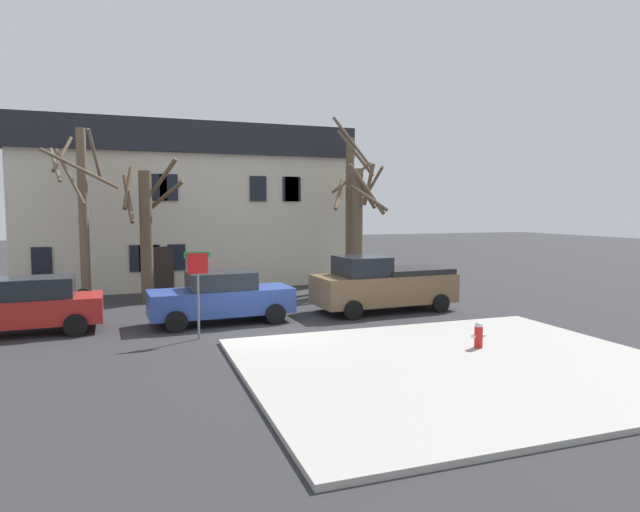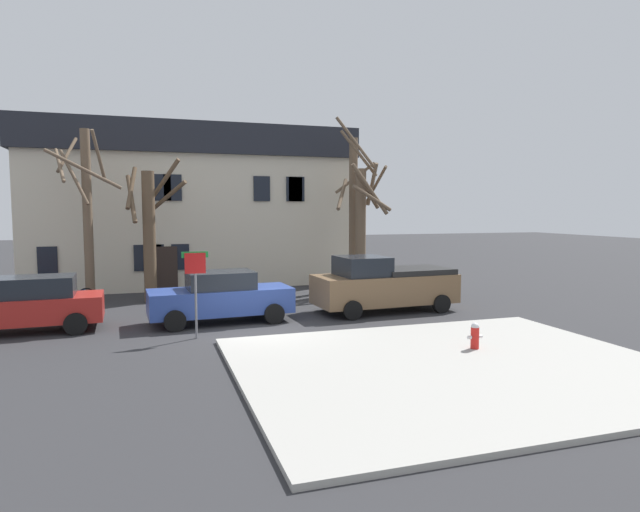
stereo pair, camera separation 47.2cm
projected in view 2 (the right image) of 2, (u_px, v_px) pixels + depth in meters
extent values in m
plane|color=#2D2D30|center=(259.00, 333.00, 16.39)|extent=(120.00, 120.00, 0.00)
cube|color=#A8A59E|center=(455.00, 366.00, 12.71)|extent=(10.26, 8.50, 0.12)
cube|color=beige|center=(191.00, 221.00, 29.11)|extent=(15.44, 8.72, 6.40)
cube|color=#23262D|center=(190.00, 147.00, 28.77)|extent=(15.94, 9.22, 1.48)
cube|color=#2D231E|center=(165.00, 269.00, 24.64)|extent=(1.10, 0.12, 2.10)
cube|color=black|center=(47.00, 260.00, 23.11)|extent=(0.80, 0.08, 1.20)
cube|color=black|center=(143.00, 258.00, 24.31)|extent=(0.80, 0.08, 1.20)
cube|color=black|center=(153.00, 258.00, 24.44)|extent=(0.80, 0.08, 1.20)
cube|color=black|center=(155.00, 258.00, 24.47)|extent=(0.80, 0.08, 1.20)
cube|color=black|center=(180.00, 257.00, 24.81)|extent=(0.80, 0.08, 1.20)
cube|color=black|center=(162.00, 187.00, 24.31)|extent=(0.80, 0.08, 1.20)
cube|color=black|center=(173.00, 188.00, 24.46)|extent=(0.80, 0.08, 1.20)
cube|color=black|center=(262.00, 189.00, 25.72)|extent=(0.80, 0.08, 1.20)
cube|color=black|center=(294.00, 189.00, 26.21)|extent=(0.80, 0.08, 1.20)
cube|color=black|center=(296.00, 189.00, 26.25)|extent=(0.80, 0.08, 1.20)
cylinder|color=brown|center=(88.00, 216.00, 21.71)|extent=(0.38, 0.38, 7.03)
cylinder|color=brown|center=(99.00, 156.00, 21.49)|extent=(0.51, 1.17, 2.00)
cylinder|color=brown|center=(74.00, 177.00, 20.98)|extent=(1.19, 0.96, 2.20)
cylinder|color=brown|center=(84.00, 169.00, 20.32)|extent=(2.71, 0.24, 1.50)
cylinder|color=brown|center=(60.00, 165.00, 21.02)|extent=(0.64, 1.96, 1.49)
cylinder|color=brown|center=(67.00, 155.00, 21.54)|extent=(0.70, 1.55, 1.57)
cylinder|color=brown|center=(149.00, 237.00, 21.82)|extent=(0.50, 0.50, 5.35)
cylinder|color=brown|center=(166.00, 198.00, 22.62)|extent=(1.71, 1.65, 1.46)
cylinder|color=brown|center=(131.00, 199.00, 21.37)|extent=(0.45, 1.46, 1.97)
cylinder|color=brown|center=(131.00, 188.00, 21.59)|extent=(0.49, 1.46, 1.80)
cylinder|color=brown|center=(162.00, 184.00, 22.44)|extent=(1.56, 1.34, 2.09)
cylinder|color=brown|center=(353.00, 214.00, 25.43)|extent=(0.40, 0.40, 7.16)
cylinder|color=brown|center=(375.00, 187.00, 25.71)|extent=(0.24, 2.36, 1.87)
cylinder|color=brown|center=(355.00, 178.00, 26.22)|extent=(1.85, 1.01, 1.55)
cylinder|color=brown|center=(356.00, 143.00, 24.26)|extent=(1.89, 0.60, 2.39)
cylinder|color=brown|center=(359.00, 153.00, 24.37)|extent=(1.81, 0.28, 2.09)
cylinder|color=brown|center=(361.00, 230.00, 24.73)|extent=(0.49, 0.49, 5.67)
cylinder|color=brown|center=(372.00, 184.00, 24.69)|extent=(0.24, 1.26, 1.93)
cylinder|color=brown|center=(372.00, 198.00, 23.74)|extent=(2.02, 0.50, 1.20)
cylinder|color=brown|center=(367.00, 190.00, 24.04)|extent=(1.31, 0.30, 1.74)
cylinder|color=brown|center=(342.00, 194.00, 24.79)|extent=(1.12, 1.68, 1.52)
cylinder|color=brown|center=(370.00, 189.00, 23.77)|extent=(1.90, 0.35, 2.28)
cube|color=#AD231E|center=(20.00, 310.00, 16.37)|extent=(4.84, 1.93, 0.79)
cube|color=#1E232B|center=(22.00, 287.00, 16.35)|extent=(3.02, 1.65, 0.62)
cylinder|color=black|center=(76.00, 324.00, 16.15)|extent=(0.69, 0.25, 0.68)
cylinder|color=black|center=(80.00, 313.00, 17.78)|extent=(0.69, 0.25, 0.68)
cube|color=#2D4799|center=(221.00, 301.00, 17.93)|extent=(4.80, 2.03, 0.83)
cube|color=#1E232B|center=(221.00, 280.00, 17.87)|extent=(2.25, 1.67, 0.58)
cylinder|color=black|center=(175.00, 321.00, 16.57)|extent=(0.69, 0.26, 0.68)
cylinder|color=black|center=(169.00, 311.00, 18.20)|extent=(0.69, 0.26, 0.68)
cylinder|color=black|center=(274.00, 314.00, 17.73)|extent=(0.69, 0.26, 0.68)
cylinder|color=black|center=(260.00, 305.00, 19.35)|extent=(0.69, 0.26, 0.68)
cube|color=brown|center=(385.00, 289.00, 19.90)|extent=(5.37, 2.36, 1.06)
cube|color=#1E232B|center=(362.00, 266.00, 19.49)|extent=(1.78, 1.92, 0.70)
cube|color=black|center=(412.00, 271.00, 20.26)|extent=(2.84, 2.14, 0.20)
cylinder|color=black|center=(352.00, 310.00, 18.34)|extent=(0.69, 0.26, 0.68)
cylinder|color=black|center=(330.00, 301.00, 20.28)|extent=(0.69, 0.26, 0.68)
cylinder|color=black|center=(441.00, 304.00, 19.61)|extent=(0.69, 0.26, 0.68)
cylinder|color=black|center=(412.00, 295.00, 21.55)|extent=(0.69, 0.26, 0.68)
cylinder|color=red|center=(475.00, 338.00, 14.09)|extent=(0.22, 0.22, 0.57)
sphere|color=silver|center=(475.00, 327.00, 14.07)|extent=(0.21, 0.21, 0.21)
cylinder|color=silver|center=(470.00, 337.00, 14.04)|extent=(0.10, 0.09, 0.09)
cylinder|color=silver|center=(480.00, 336.00, 14.14)|extent=(0.10, 0.09, 0.09)
cylinder|color=slate|center=(196.00, 296.00, 15.63)|extent=(0.07, 0.07, 2.53)
cube|color=red|center=(195.00, 263.00, 15.52)|extent=(0.60, 0.03, 0.60)
cube|color=#1E8C38|center=(195.00, 255.00, 15.54)|extent=(0.76, 0.02, 0.18)
torus|color=black|center=(86.00, 297.00, 21.11)|extent=(0.68, 0.30, 0.71)
torus|color=black|center=(58.00, 299.00, 20.46)|extent=(0.68, 0.30, 0.71)
cylinder|color=#1E4C8C|center=(72.00, 292.00, 20.76)|extent=(0.94, 0.40, 0.19)
cylinder|color=#1E4C8C|center=(66.00, 287.00, 20.62)|extent=(0.10, 0.07, 0.45)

